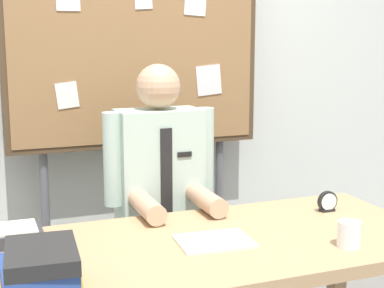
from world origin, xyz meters
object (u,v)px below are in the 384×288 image
book_stack (41,270)px  coffee_mug (349,234)px  desk (210,261)px  person (160,217)px  bulletin_board (136,49)px  open_notebook (214,241)px  desk_clock (327,202)px  paper_tray (7,235)px

book_stack → coffee_mug: bearing=-0.5°
book_stack → desk: bearing=19.5°
book_stack → coffee_mug: 1.12m
person → coffee_mug: size_ratio=14.04×
desk → coffee_mug: size_ratio=18.37×
bulletin_board → person: bearing=-90.0°
bulletin_board → book_stack: size_ratio=6.68×
open_notebook → coffee_mug: (0.45, -0.22, 0.04)m
person → desk_clock: 0.80m
bulletin_board → desk_clock: size_ratio=21.64×
coffee_mug → open_notebook: bearing=153.9°
book_stack → coffee_mug: book_stack is taller
desk_clock → paper_tray: desk_clock is taller
book_stack → desk_clock: book_stack is taller
bulletin_board → book_stack: bearing=-117.9°
desk → desk_clock: desk_clock is taller
desk → open_notebook: size_ratio=6.44×
desk_clock → paper_tray: bearing=175.8°
book_stack → paper_tray: book_stack is taller
open_notebook → coffee_mug: size_ratio=2.85×
person → bulletin_board: size_ratio=0.69×
desk → person: (0.00, 0.63, -0.01)m
open_notebook → desk_clock: bearing=16.6°
desk_clock → coffee_mug: 0.45m
desk_clock → person: bearing=144.9°
bulletin_board → desk: bearing=-90.0°
open_notebook → coffee_mug: 0.51m
book_stack → coffee_mug: (1.12, -0.01, -0.02)m
open_notebook → desk: bearing=117.8°
book_stack → person: bearing=52.5°
coffee_mug → paper_tray: bearing=156.8°
coffee_mug → desk_clock: bearing=66.0°
desk → coffee_mug: (0.47, -0.24, 0.13)m
person → open_notebook: bearing=-89.1°
desk → bulletin_board: (0.00, 1.01, 0.80)m
paper_tray → coffee_mug: bearing=-23.2°
bulletin_board → paper_tray: 1.25m
paper_tray → open_notebook: bearing=-21.4°
bulletin_board → paper_tray: size_ratio=7.81×
open_notebook → bulletin_board: bearing=90.6°
desk → desk_clock: size_ratio=19.39×
book_stack → desk_clock: size_ratio=3.24×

